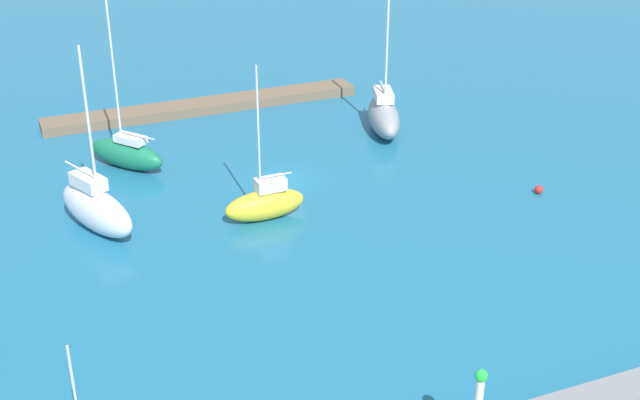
# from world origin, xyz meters

# --- Properties ---
(water) EXTENTS (160.00, 160.00, 0.00)m
(water) POSITION_xyz_m (0.00, 0.00, 0.00)
(water) COLOR #1E668C
(water) RESTS_ON ground
(pier_dock) EXTENTS (27.70, 2.68, 0.82)m
(pier_dock) POSITION_xyz_m (1.62, -16.41, 0.41)
(pier_dock) COLOR brown
(pier_dock) RESTS_ON ground
(sailboat_yellow_off_beacon) EXTENTS (5.55, 2.02, 10.63)m
(sailboat_yellow_off_beacon) POSITION_xyz_m (3.25, 4.91, 1.17)
(sailboat_yellow_off_beacon) COLOR yellow
(sailboat_yellow_off_beacon) RESTS_ON water
(sailboat_white_east_end) EXTENTS (4.89, 7.54, 12.36)m
(sailboat_white_east_end) POSITION_xyz_m (13.80, 2.31, 1.60)
(sailboat_white_east_end) COLOR white
(sailboat_white_east_end) RESTS_ON water
(sailboat_green_far_north) EXTENTS (5.62, 6.38, 12.54)m
(sailboat_green_far_north) POSITION_xyz_m (10.16, -6.79, 1.20)
(sailboat_green_far_north) COLOR #19724C
(sailboat_green_far_north) RESTS_ON water
(sailboat_gray_along_channel) EXTENTS (4.58, 7.97, 13.66)m
(sailboat_gray_along_channel) POSITION_xyz_m (-10.78, -6.07, 1.45)
(sailboat_gray_along_channel) COLOR gray
(sailboat_gray_along_channel) RESTS_ON water
(mooring_buoy_red) EXTENTS (0.60, 0.60, 0.60)m
(mooring_buoy_red) POSITION_xyz_m (-15.80, 8.60, 0.30)
(mooring_buoy_red) COLOR red
(mooring_buoy_red) RESTS_ON water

